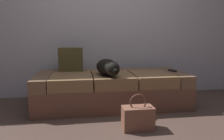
# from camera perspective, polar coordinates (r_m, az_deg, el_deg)

# --- Properties ---
(ground_plane) EXTENTS (10.00, 10.00, 0.00)m
(ground_plane) POSITION_cam_1_polar(r_m,az_deg,el_deg) (2.14, 4.31, -17.87)
(ground_plane) COLOR brown
(back_wall) EXTENTS (6.40, 0.10, 2.80)m
(back_wall) POSITION_cam_1_polar(r_m,az_deg,el_deg) (3.59, -1.69, 15.97)
(back_wall) COLOR silver
(back_wall) RESTS_ON ground
(couch) EXTENTS (2.03, 0.87, 0.46)m
(couch) POSITION_cam_1_polar(r_m,az_deg,el_deg) (3.04, -0.15, -5.06)
(couch) COLOR brown
(couch) RESTS_ON ground
(dog_dark) EXTENTS (0.34, 0.61, 0.21)m
(dog_dark) POSITION_cam_1_polar(r_m,az_deg,el_deg) (2.80, -1.04, 0.71)
(dog_dark) COLOR black
(dog_dark) RESTS_ON couch
(tv_remote) EXTENTS (0.07, 0.16, 0.02)m
(tv_remote) POSITION_cam_1_polar(r_m,az_deg,el_deg) (3.25, 15.57, -0.15)
(tv_remote) COLOR black
(tv_remote) RESTS_ON couch
(throw_pillow) EXTENTS (0.35, 0.14, 0.34)m
(throw_pillow) POSITION_cam_1_polar(r_m,az_deg,el_deg) (3.17, -10.79, 2.71)
(throw_pillow) COLOR brown
(throw_pillow) RESTS_ON couch
(handbag) EXTENTS (0.32, 0.18, 0.38)m
(handbag) POSITION_cam_1_polar(r_m,az_deg,el_deg) (2.32, 6.79, -12.27)
(handbag) COLOR #8E5A46
(handbag) RESTS_ON ground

